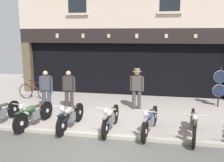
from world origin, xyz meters
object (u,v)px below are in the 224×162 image
Objects in this scene: motorcycle_center_left at (71,116)px; advert_board_near at (68,60)px; motorcycle_center_right at (150,120)px; leaning_bicycle at (35,91)px; advert_board_far at (49,60)px; salesman_right at (137,87)px; tyre_sign_pole at (220,84)px; shopkeeper_center at (69,88)px; motorcycle_center at (111,118)px; motorcycle_right at (193,124)px; salesman_left at (46,88)px; motorcycle_far_left at (0,112)px; motorcycle_left at (34,114)px.

advert_board_near reaches higher than motorcycle_center_left.
motorcycle_center_right is 6.29m from leaning_bicycle.
leaning_bicycle is (0.01, -1.68, -1.29)m from advert_board_far.
tyre_sign_pole reaches higher than salesman_right.
motorcycle_center_left is 1.16× the size of tyre_sign_pole.
shopkeeper_center is 3.65m from advert_board_far.
motorcycle_center is 6.51m from advert_board_far.
motorcycle_center is 5.86m from advert_board_near.
advert_board_far is at bearing 170.17° from tyre_sign_pole.
salesman_right reaches higher than motorcycle_right.
advert_board_far is (-1.20, 2.92, 0.80)m from salesman_left.
motorcycle_center is (1.32, 0.04, 0.00)m from motorcycle_center_left.
advert_board_far is (-6.77, 4.84, 1.23)m from motorcycle_right.
advert_board_far reaches higher than salesman_right.
tyre_sign_pole is at bearing -152.26° from motorcycle_far_left.
motorcycle_center is (2.59, 0.08, -0.00)m from motorcycle_left.
motorcycle_center is 1.15× the size of leaning_bicycle.
motorcycle_left is 7.45m from tyre_sign_pole.
salesman_right is (0.63, 2.39, 0.51)m from motorcycle_center.
tyre_sign_pole is at bearing -176.06° from salesman_left.
motorcycle_center_right is 1.96× the size of advert_board_near.
motorcycle_center_right is 1.22× the size of salesman_right.
salesman_right reaches higher than motorcycle_far_left.
motorcycle_center_right is at bearing 152.74° from shopkeeper_center.
tyre_sign_pole is 1.67× the size of advert_board_far.
shopkeeper_center is at bearing 10.02° from salesman_right.
motorcycle_right reaches higher than motorcycle_center.
salesman_right reaches higher than motorcycle_center_right.
advert_board_near is at bearing -93.74° from motorcycle_far_left.
tyre_sign_pole reaches higher than motorcycle_center_left.
motorcycle_center_left is 1.26× the size of salesman_left.
motorcycle_center_right is (2.56, 0.05, 0.00)m from motorcycle_center_left.
salesman_left reaches higher than motorcycle_center.
advert_board_far is 0.59× the size of leaning_bicycle.
leaning_bicycle is at bearing -78.31° from motorcycle_far_left.
motorcycle_center is at bearing 75.85° from salesman_right.
leaning_bicycle is (-2.15, 1.15, -0.50)m from shopkeeper_center.
motorcycle_center is 0.96× the size of motorcycle_center_right.
motorcycle_right is 1.98× the size of advert_board_near.
motorcycle_left is 1.00× the size of motorcycle_center_left.
motorcycle_center is at bearing -48.22° from advert_board_far.
tyre_sign_pole reaches higher than motorcycle_left.
motorcycle_center_right reaches higher than motorcycle_center_left.
tyre_sign_pole is 7.34m from advert_board_near.
salesman_left is 0.96m from shopkeeper_center.
advert_board_near is (-7.16, 1.43, 0.74)m from tyre_sign_pole.
motorcycle_right is 1.23× the size of salesman_right.
salesman_left reaches higher than motorcycle_far_left.
motorcycle_far_left is 0.96× the size of motorcycle_center_right.
shopkeeper_center reaches higher than motorcycle_far_left.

